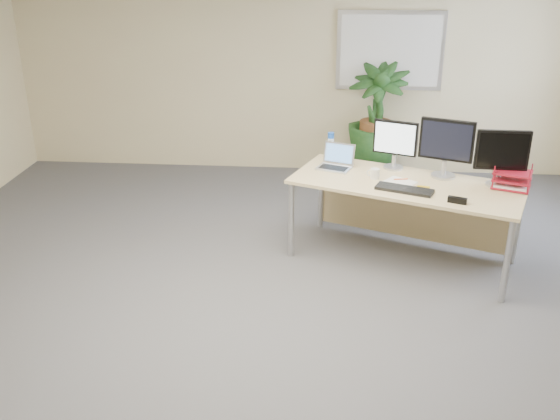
# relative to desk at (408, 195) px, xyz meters

# --- Properties ---
(floor) EXTENTS (8.00, 8.00, 0.00)m
(floor) POSITION_rel_desk_xyz_m (-1.24, -1.58, -0.61)
(floor) COLOR #444449
(floor) RESTS_ON ground
(back_wall) EXTENTS (7.00, 0.04, 2.70)m
(back_wall) POSITION_rel_desk_xyz_m (-1.24, 2.42, 0.74)
(back_wall) COLOR #CCBA90
(back_wall) RESTS_ON floor
(whiteboard) EXTENTS (1.30, 0.04, 0.95)m
(whiteboard) POSITION_rel_desk_xyz_m (-0.04, 2.39, 0.94)
(whiteboard) COLOR silver
(whiteboard) RESTS_ON back_wall
(desk) EXTENTS (2.20, 1.52, 0.78)m
(desk) POSITION_rel_desk_xyz_m (0.00, 0.00, 0.00)
(desk) COLOR #D2B87B
(desk) RESTS_ON floor
(floor_plant) EXTENTS (1.05, 1.05, 1.50)m
(floor_plant) POSITION_rel_desk_xyz_m (-0.17, 2.12, 0.14)
(floor_plant) COLOR #163D19
(floor_plant) RESTS_ON floor
(monitor_left) EXTENTS (0.40, 0.19, 0.46)m
(monitor_left) POSITION_rel_desk_xyz_m (-0.13, 0.27, 0.43)
(monitor_left) COLOR #ABABAF
(monitor_left) RESTS_ON desk
(monitor_right) EXTENTS (0.47, 0.22, 0.54)m
(monitor_right) POSITION_rel_desk_xyz_m (0.31, 0.07, 0.47)
(monitor_right) COLOR #ABABAF
(monitor_right) RESTS_ON desk
(monitor_dark) EXTENTS (0.46, 0.21, 0.51)m
(monitor_dark) POSITION_rel_desk_xyz_m (0.75, -0.13, 0.46)
(monitor_dark) COLOR #ABABAF
(monitor_dark) RESTS_ON desk
(laptop) EXTENTS (0.38, 0.36, 0.22)m
(laptop) POSITION_rel_desk_xyz_m (-0.67, 0.26, 0.22)
(laptop) COLOR #B6B6BB
(laptop) RESTS_ON desk
(keyboard) EXTENTS (0.52, 0.33, 0.03)m
(keyboard) POSITION_rel_desk_xyz_m (-0.08, -0.32, 0.18)
(keyboard) COLOR black
(keyboard) RESTS_ON desk
(coffee_mug) EXTENTS (0.12, 0.08, 0.09)m
(coffee_mug) POSITION_rel_desk_xyz_m (-0.32, -0.03, 0.21)
(coffee_mug) COLOR silver
(coffee_mug) RESTS_ON desk
(spiral_notebook) EXTENTS (0.32, 0.30, 0.01)m
(spiral_notebook) POSITION_rel_desk_xyz_m (-0.10, -0.12, 0.17)
(spiral_notebook) COLOR white
(spiral_notebook) RESTS_ON desk
(orange_pen) EXTENTS (0.13, 0.03, 0.01)m
(orange_pen) POSITION_rel_desk_xyz_m (-0.09, -0.07, 0.18)
(orange_pen) COLOR #F1571A
(orange_pen) RESTS_ON spiral_notebook
(yellow_highlighter) EXTENTS (0.11, 0.04, 0.01)m
(yellow_highlighter) POSITION_rel_desk_xyz_m (0.10, -0.22, 0.17)
(yellow_highlighter) COLOR gold
(yellow_highlighter) RESTS_ON desk
(water_bottle) EXTENTS (0.07, 0.07, 0.26)m
(water_bottle) POSITION_rel_desk_xyz_m (-0.73, 0.53, 0.29)
(water_bottle) COLOR silver
(water_bottle) RESTS_ON desk
(letter_tray) EXTENTS (0.38, 0.33, 0.15)m
(letter_tray) POSITION_rel_desk_xyz_m (0.86, -0.17, 0.23)
(letter_tray) COLOR maroon
(letter_tray) RESTS_ON desk
(stapler) EXTENTS (0.16, 0.09, 0.05)m
(stapler) POSITION_rel_desk_xyz_m (0.33, -0.56, 0.19)
(stapler) COLOR black
(stapler) RESTS_ON desk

